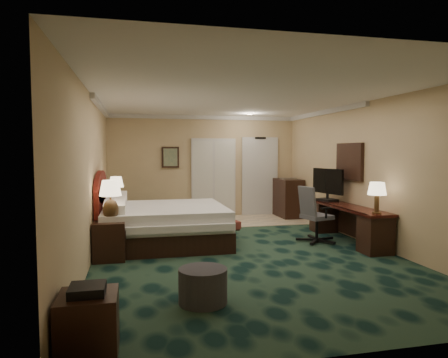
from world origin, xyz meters
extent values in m
cube|color=black|center=(0.00, 0.00, 0.00)|extent=(5.00, 7.50, 0.00)
cube|color=white|center=(0.00, 0.00, 2.70)|extent=(5.00, 7.50, 0.00)
cube|color=tan|center=(0.00, 3.75, 1.35)|extent=(5.00, 0.00, 2.70)
cube|color=tan|center=(0.00, -3.75, 1.35)|extent=(5.00, 0.00, 2.70)
cube|color=tan|center=(-2.50, 0.00, 1.35)|extent=(0.00, 7.50, 2.70)
cube|color=tan|center=(2.50, 0.00, 1.35)|extent=(0.00, 7.50, 2.70)
cube|color=beige|center=(0.90, 2.90, 0.01)|extent=(3.20, 1.70, 0.01)
cube|color=silver|center=(1.55, 3.72, 1.05)|extent=(1.02, 0.06, 2.18)
cube|color=silver|center=(0.25, 3.71, 1.05)|extent=(1.20, 0.06, 2.10)
cube|color=#506C5B|center=(-0.90, 3.71, 1.60)|extent=(0.45, 0.06, 0.55)
cube|color=white|center=(2.46, 0.60, 1.55)|extent=(0.05, 0.95, 0.75)
cube|color=white|center=(-1.27, 0.80, 0.36)|extent=(2.26, 2.10, 0.72)
cube|color=black|center=(-2.23, -0.12, 0.31)|extent=(0.50, 0.57, 0.62)
cube|color=black|center=(-2.24, 2.12, 0.30)|extent=(0.48, 0.55, 0.60)
cube|color=maroon|center=(-0.21, 1.00, 0.21)|extent=(0.70, 1.33, 0.43)
cylinder|color=#2D2D30|center=(-1.06, -2.30, 0.20)|extent=(0.74, 0.74, 0.41)
cube|color=black|center=(-2.22, -3.26, 0.27)|extent=(0.50, 0.50, 0.54)
cube|color=black|center=(2.22, 0.24, 0.35)|extent=(0.52, 2.43, 0.70)
cube|color=black|center=(2.18, 0.98, 1.05)|extent=(0.29, 0.88, 0.69)
cube|color=black|center=(2.18, 3.20, 0.51)|extent=(0.54, 0.96, 1.02)
camera|label=1|loc=(-1.81, -6.77, 1.76)|focal=32.00mm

